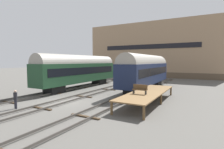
{
  "coord_description": "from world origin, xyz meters",
  "views": [
    {
      "loc": [
        12.96,
        -13.4,
        4.22
      ],
      "look_at": [
        0.0,
        10.29,
        2.2
      ],
      "focal_mm": 28.0,
      "sensor_mm": 36.0,
      "label": 1
    }
  ],
  "objects": [
    {
      "name": "track_left",
      "position": [
        -4.95,
        0.0,
        0.14
      ],
      "size": [
        2.6,
        60.0,
        0.26
      ],
      "color": "#4C4742",
      "rests_on": "ground"
    },
    {
      "name": "track_right",
      "position": [
        4.95,
        0.0,
        0.14
      ],
      "size": [
        2.6,
        60.0,
        0.26
      ],
      "color": "#4C4742",
      "rests_on": "ground"
    },
    {
      "name": "warehouse_building",
      "position": [
        -0.92,
        37.08,
        7.39
      ],
      "size": [
        35.9,
        10.12,
        14.78
      ],
      "color": "brown",
      "rests_on": "ground"
    },
    {
      "name": "track_middle",
      "position": [
        0.0,
        0.0,
        0.14
      ],
      "size": [
        2.6,
        60.0,
        0.26
      ],
      "color": "#4C4742",
      "rests_on": "ground"
    },
    {
      "name": "station_platform",
      "position": [
        7.74,
        3.78,
        1.04
      ],
      "size": [
        2.95,
        10.87,
        1.14
      ],
      "color": "brown",
      "rests_on": "ground"
    },
    {
      "name": "bench",
      "position": [
        7.43,
        2.2,
        1.62
      ],
      "size": [
        1.4,
        0.4,
        0.91
      ],
      "color": "brown",
      "rests_on": "station_platform"
    },
    {
      "name": "person_worker",
      "position": [
        -1.94,
        -4.09,
        1.02
      ],
      "size": [
        0.32,
        0.32,
        1.69
      ],
      "color": "#282833",
      "rests_on": "ground"
    },
    {
      "name": "ground_plane",
      "position": [
        0.0,
        0.0,
        0.0
      ],
      "size": [
        200.0,
        200.0,
        0.0
      ],
      "primitive_type": "plane",
      "color": "#56544F"
    },
    {
      "name": "train_car_navy",
      "position": [
        4.95,
        11.84,
        2.99
      ],
      "size": [
        2.86,
        15.51,
        5.24
      ],
      "color": "black",
      "rests_on": "ground"
    },
    {
      "name": "train_car_green",
      "position": [
        -4.95,
        8.74,
        3.0
      ],
      "size": [
        2.84,
        17.0,
        5.24
      ],
      "color": "black",
      "rests_on": "ground"
    }
  ]
}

